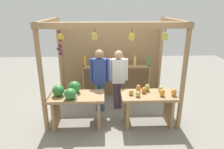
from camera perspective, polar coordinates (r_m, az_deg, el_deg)
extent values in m
plane|color=gray|center=(5.43, -0.07, -9.88)|extent=(12.00, 12.00, 0.00)
cylinder|color=#99754C|center=(4.30, -19.33, -1.90)|extent=(0.10, 0.10, 2.32)
cylinder|color=#99754C|center=(4.42, 19.55, -1.40)|extent=(0.10, 0.10, 2.32)
cylinder|color=#99754C|center=(5.99, -14.45, 4.26)|extent=(0.10, 0.10, 2.32)
cylinder|color=#99754C|center=(6.08, 13.46, 4.53)|extent=(0.10, 0.10, 2.32)
cube|color=#99754C|center=(3.87, 0.42, 13.75)|extent=(3.00, 0.12, 0.12)
cube|color=#99754C|center=(4.94, -17.69, 14.00)|extent=(0.12, 1.93, 0.12)
cube|color=#99754C|center=(5.04, 17.17, 14.12)|extent=(0.12, 1.93, 0.12)
cube|color=olive|center=(5.91, -0.40, 3.48)|extent=(2.90, 0.04, 2.09)
cylinder|color=brown|center=(4.04, -14.53, 11.81)|extent=(0.02, 0.02, 0.06)
ellipsoid|color=gold|center=(4.04, -13.79, 10.21)|extent=(0.04, 0.07, 0.12)
ellipsoid|color=gold|center=(4.07, -14.11, 10.21)|extent=(0.07, 0.06, 0.12)
ellipsoid|color=gold|center=(4.07, -14.39, 10.57)|extent=(0.08, 0.04, 0.12)
ellipsoid|color=gold|center=(4.07, -14.75, 10.47)|extent=(0.05, 0.05, 0.12)
ellipsoid|color=gold|center=(4.05, -14.95, 10.09)|extent=(0.04, 0.05, 0.11)
ellipsoid|color=gold|center=(4.02, -14.61, 10.31)|extent=(0.07, 0.05, 0.12)
ellipsoid|color=gold|center=(4.03, -14.31, 10.32)|extent=(0.05, 0.04, 0.12)
cylinder|color=brown|center=(4.01, -4.98, 12.29)|extent=(0.02, 0.02, 0.06)
ellipsoid|color=#D1CC4C|center=(4.02, -4.40, 10.61)|extent=(0.04, 0.07, 0.14)
ellipsoid|color=#D1CC4C|center=(4.06, -4.54, 10.58)|extent=(0.07, 0.07, 0.14)
ellipsoid|color=#D1CC4C|center=(4.07, -5.09, 10.90)|extent=(0.08, 0.05, 0.14)
ellipsoid|color=#D1CC4C|center=(4.04, -5.43, 10.75)|extent=(0.05, 0.06, 0.14)
ellipsoid|color=#D1CC4C|center=(4.02, -5.19, 10.44)|extent=(0.05, 0.06, 0.14)
ellipsoid|color=#D1CC4C|center=(4.01, -4.99, 10.69)|extent=(0.09, 0.04, 0.14)
ellipsoid|color=#D1CC4C|center=(3.99, -4.68, 10.75)|extent=(0.07, 0.06, 0.14)
cylinder|color=brown|center=(4.13, 14.89, 11.93)|extent=(0.02, 0.02, 0.06)
ellipsoid|color=#D1CC4C|center=(4.16, 15.24, 10.27)|extent=(0.04, 0.07, 0.15)
ellipsoid|color=#D1CC4C|center=(4.18, 14.91, 10.22)|extent=(0.07, 0.07, 0.15)
ellipsoid|color=#D1CC4C|center=(4.18, 14.45, 10.28)|extent=(0.09, 0.06, 0.15)
ellipsoid|color=#D1CC4C|center=(4.16, 14.30, 10.48)|extent=(0.05, 0.06, 0.15)
ellipsoid|color=#D1CC4C|center=(4.12, 14.40, 10.42)|extent=(0.06, 0.08, 0.15)
ellipsoid|color=#D1CC4C|center=(4.12, 14.83, 10.43)|extent=(0.06, 0.04, 0.15)
ellipsoid|color=#D1CC4C|center=(4.13, 15.17, 10.20)|extent=(0.07, 0.06, 0.15)
cylinder|color=brown|center=(4.02, 5.64, 12.27)|extent=(0.02, 0.02, 0.06)
ellipsoid|color=yellow|center=(4.04, 6.15, 10.65)|extent=(0.04, 0.08, 0.14)
ellipsoid|color=yellow|center=(4.06, 6.01, 10.61)|extent=(0.05, 0.05, 0.14)
ellipsoid|color=yellow|center=(4.06, 5.59, 10.79)|extent=(0.07, 0.04, 0.14)
ellipsoid|color=yellow|center=(4.06, 5.11, 10.69)|extent=(0.06, 0.06, 0.14)
ellipsoid|color=yellow|center=(4.03, 5.18, 10.60)|extent=(0.04, 0.09, 0.14)
ellipsoid|color=yellow|center=(4.01, 5.37, 10.88)|extent=(0.07, 0.07, 0.14)
ellipsoid|color=yellow|center=(4.01, 5.60, 10.32)|extent=(0.06, 0.04, 0.14)
ellipsoid|color=yellow|center=(4.01, 5.92, 10.45)|extent=(0.05, 0.05, 0.14)
cylinder|color=#4C422D|center=(4.40, -14.73, 9.09)|extent=(0.01, 0.01, 0.55)
sphere|color=#511938|center=(4.38, -14.84, 11.63)|extent=(0.07, 0.07, 0.07)
sphere|color=#601E42|center=(4.35, -14.69, 10.76)|extent=(0.07, 0.07, 0.07)
sphere|color=#511938|center=(4.39, -14.79, 10.01)|extent=(0.06, 0.06, 0.06)
sphere|color=#47142D|center=(4.41, -14.53, 9.47)|extent=(0.07, 0.07, 0.07)
sphere|color=#601E42|center=(4.42, -14.54, 8.06)|extent=(0.07, 0.07, 0.07)
sphere|color=#511938|center=(4.44, -14.37, 7.74)|extent=(0.06, 0.06, 0.06)
sphere|color=#601E42|center=(4.40, -14.22, 6.61)|extent=(0.07, 0.07, 0.07)
sphere|color=#511938|center=(4.42, -14.95, 7.05)|extent=(0.07, 0.07, 0.07)
sphere|color=#47142D|center=(4.46, -14.34, 5.76)|extent=(0.07, 0.07, 0.07)
cube|color=#99754C|center=(4.54, -9.95, -6.17)|extent=(1.22, 0.64, 0.06)
cube|color=#99754C|center=(4.79, -15.57, -10.15)|extent=(0.06, 0.58, 0.68)
cube|color=#99754C|center=(4.66, -3.64, -10.29)|extent=(0.06, 0.58, 0.68)
ellipsoid|color=#2D7533|center=(4.33, -11.73, -5.36)|extent=(0.34, 0.34, 0.24)
ellipsoid|color=#2D7533|center=(4.55, -14.99, -4.39)|extent=(0.27, 0.27, 0.25)
ellipsoid|color=#2D7533|center=(4.62, -10.58, -3.53)|extent=(0.38, 0.38, 0.27)
cylinder|color=white|center=(4.34, -10.20, -6.27)|extent=(0.07, 0.07, 0.09)
cube|color=#99754C|center=(4.60, 10.29, -5.85)|extent=(1.22, 0.64, 0.06)
cube|color=#99754C|center=(4.69, 4.09, -10.15)|extent=(0.06, 0.58, 0.68)
cube|color=#99754C|center=(4.88, 15.71, -9.59)|extent=(0.06, 0.58, 0.68)
ellipsoid|color=#A8B24C|center=(4.71, 9.97, -3.68)|extent=(0.15, 0.15, 0.17)
ellipsoid|color=#CC7038|center=(4.69, 7.46, -3.78)|extent=(0.15, 0.15, 0.15)
ellipsoid|color=#CC7038|center=(4.60, 9.03, -4.39)|extent=(0.15, 0.15, 0.14)
ellipsoid|color=#B79E47|center=(4.48, 5.44, -5.00)|extent=(0.16, 0.16, 0.12)
ellipsoid|color=gold|center=(4.61, 17.11, -4.82)|extent=(0.15, 0.15, 0.16)
ellipsoid|color=gold|center=(4.53, 14.03, -4.98)|extent=(0.16, 0.16, 0.16)
ellipsoid|color=#B79E47|center=(4.76, 13.62, -3.97)|extent=(0.14, 0.14, 0.13)
ellipsoid|color=#A8B24C|center=(4.40, 7.37, -5.48)|extent=(0.12, 0.12, 0.13)
cube|color=#99754C|center=(5.87, -8.04, -2.42)|extent=(0.05, 0.20, 1.00)
cube|color=#99754C|center=(5.97, 10.28, -2.16)|extent=(0.05, 0.20, 1.00)
cube|color=#99754C|center=(5.69, 1.24, 2.20)|extent=(1.89, 0.22, 0.04)
cylinder|color=gold|center=(5.67, -7.63, 3.63)|extent=(0.07, 0.07, 0.28)
cylinder|color=gold|center=(5.63, -7.70, 5.29)|extent=(0.03, 0.03, 0.06)
cylinder|color=#338C4C|center=(5.64, -4.10, 3.65)|extent=(0.07, 0.07, 0.27)
cylinder|color=#338C4C|center=(5.60, -4.14, 5.28)|extent=(0.03, 0.03, 0.06)
cylinder|color=#994C1E|center=(5.64, -0.63, 3.74)|extent=(0.08, 0.08, 0.28)
cylinder|color=#994C1E|center=(5.60, -0.64, 5.42)|extent=(0.04, 0.04, 0.06)
cylinder|color=gold|center=(5.67, 3.13, 3.57)|extent=(0.07, 0.07, 0.24)
cylinder|color=gold|center=(5.63, 3.16, 5.04)|extent=(0.03, 0.03, 0.06)
cylinder|color=#D8B266|center=(5.71, 6.51, 3.64)|extent=(0.07, 0.07, 0.25)
cylinder|color=#D8B266|center=(5.67, 6.57, 5.16)|extent=(0.03, 0.03, 0.06)
cylinder|color=#338C4C|center=(5.77, 10.13, 3.68)|extent=(0.06, 0.06, 0.26)
cylinder|color=#338C4C|center=(5.73, 10.22, 5.22)|extent=(0.03, 0.03, 0.06)
cylinder|color=#3C5D7E|center=(5.22, -4.05, -6.47)|extent=(0.11, 0.11, 0.76)
cylinder|color=#3C5D7E|center=(5.22, -2.72, -6.46)|extent=(0.11, 0.11, 0.76)
cube|color=#2D428C|center=(4.96, -3.54, 0.90)|extent=(0.32, 0.19, 0.64)
cylinder|color=#2D428C|center=(4.96, -5.85, 1.22)|extent=(0.08, 0.08, 0.58)
cylinder|color=#2D428C|center=(4.95, -1.23, 1.28)|extent=(0.08, 0.08, 0.58)
sphere|color=#997051|center=(4.85, -3.64, 5.76)|extent=(0.22, 0.22, 0.22)
cylinder|color=#533E51|center=(5.34, 1.11, -5.96)|extent=(0.11, 0.11, 0.74)
cylinder|color=#533E51|center=(5.35, 2.40, -5.94)|extent=(0.11, 0.11, 0.74)
cube|color=white|center=(5.10, 1.83, 1.02)|extent=(0.32, 0.19, 0.62)
cylinder|color=white|center=(5.08, -0.42, 1.33)|extent=(0.08, 0.08, 0.56)
cylinder|color=white|center=(5.11, 4.07, 1.37)|extent=(0.08, 0.08, 0.56)
sphere|color=tan|center=(4.99, 1.88, 5.60)|extent=(0.21, 0.21, 0.21)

